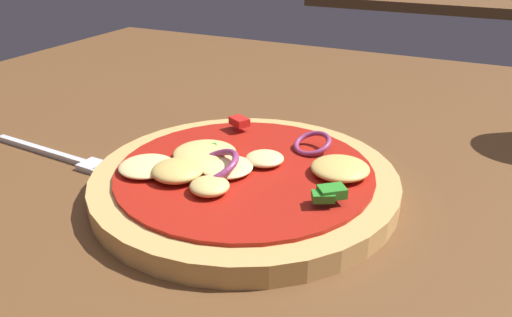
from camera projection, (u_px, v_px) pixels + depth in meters
The scene contains 3 objects.
dining_table at pixel (301, 195), 0.42m from camera, with size 1.10×0.93×0.03m.
pizza at pixel (243, 179), 0.39m from camera, with size 0.24×0.24×0.04m.
fork at pixel (66, 158), 0.45m from camera, with size 0.17×0.02×0.01m.
Camera 1 is at (0.12, -0.34, 0.22)m, focal length 35.34 mm.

